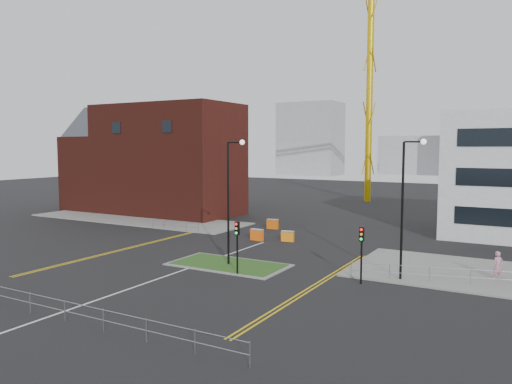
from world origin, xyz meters
The scene contains 24 objects.
ground centered at (0.00, 0.00, 0.00)m, with size 200.00×200.00×0.00m, color black.
pavement_left centered at (-20.00, 22.00, 0.06)m, with size 28.00×8.00×0.12m, color slate.
island_kerb centered at (2.00, 8.00, 0.04)m, with size 8.60×4.60×0.08m, color slate.
grass_island centered at (2.00, 8.00, 0.06)m, with size 8.00×4.00×0.12m, color #28541C.
brick_building centered at (-22.97, 28.00, 6.85)m, with size 24.20×10.07×14.24m.
tower_crane centered at (3.40, 56.83, 27.10)m, with size 50.53×17.91×39.35m.
streetlamp_island centered at (2.22, 8.00, 5.41)m, with size 1.46×0.36×9.18m.
streetlamp_right_near centered at (14.22, 10.00, 5.41)m, with size 1.46×0.36×9.18m.
traffic_light_island centered at (4.00, 5.98, 2.57)m, with size 0.28×0.33×3.65m.
traffic_light_right centered at (12.00, 7.98, 2.57)m, with size 0.28×0.33×3.65m.
railing_front centered at (0.00, -6.00, 0.78)m, with size 24.05×0.05×1.10m.
railing_left centered at (-11.00, 18.00, 0.74)m, with size 6.05×0.05×1.10m.
centre_line centered at (0.00, 2.00, 0.01)m, with size 0.15×30.00×0.01m, color silver.
yellow_left_a centered at (-9.00, 10.00, 0.01)m, with size 0.12×24.00×0.01m, color gold.
yellow_left_b centered at (-8.70, 10.00, 0.01)m, with size 0.12×24.00×0.01m, color gold.
yellow_right_a centered at (9.50, 6.00, 0.01)m, with size 0.12×20.00×0.01m, color gold.
yellow_right_b centered at (9.80, 6.00, 0.01)m, with size 0.12×20.00×0.01m, color gold.
skyline_a centered at (-40.00, 120.00, 11.00)m, with size 18.00×12.00×22.00m, color gray.
skyline_b centered at (10.00, 130.00, 8.00)m, with size 24.00×12.00×16.00m, color gray.
skyline_d centered at (-8.00, 140.00, 6.00)m, with size 30.00×12.00×12.00m, color gray.
pedestrian centered at (19.50, 13.18, 0.96)m, with size 0.70×0.46×1.92m, color #BD7A94.
barrier_left centered at (-1.00, 17.54, 0.58)m, with size 1.30×0.55×1.06m.
barrier_mid centered at (-2.74, 24.00, 0.56)m, with size 1.28×0.59×1.04m.
barrier_right centered at (1.72, 18.46, 0.53)m, with size 1.21×0.56×0.98m.
Camera 1 is at (21.52, -22.28, 8.70)m, focal length 35.00 mm.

